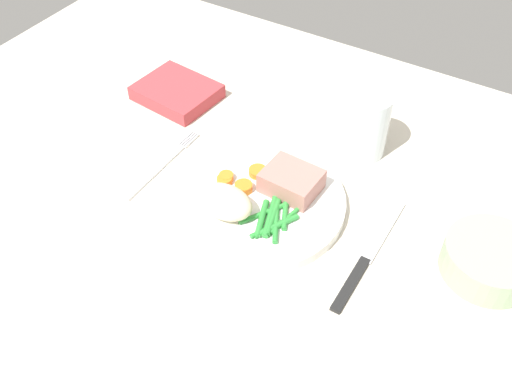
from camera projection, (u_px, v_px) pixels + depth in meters
The scene contains 11 objects.
dining_table at pixel (240, 208), 80.74cm from camera, with size 120.00×90.00×2.00cm.
dinner_plate at pixel (256, 201), 79.16cm from camera, with size 24.36×24.36×1.60cm, color white.
meat_portion at pixel (291, 181), 78.62cm from camera, with size 7.43×6.11×3.06cm, color #B2756B.
mashed_potatoes at pixel (224, 202), 75.41cm from camera, with size 7.86×5.30×3.77cm, color beige.
carrot_slices at pixel (241, 180), 80.26cm from camera, with size 5.76×6.27×1.14cm.
green_beans at pixel (273, 218), 75.46cm from camera, with size 6.59×8.82×0.87cm.
fork at pixel (163, 165), 85.21cm from camera, with size 1.44×16.60×0.40cm.
knife at pixel (368, 255), 73.35cm from camera, with size 1.70×20.50×0.64cm.
water_glass at pixel (363, 127), 84.79cm from camera, with size 7.23×7.23×10.09cm.
salad_bowl at pixel (491, 259), 70.27cm from camera, with size 11.53×11.53×4.16cm.
napkin at pixel (177, 92), 96.23cm from camera, with size 12.44×10.26×2.37cm, color #B2383D.
Camera 1 is at (30.44, -46.03, 60.02)cm, focal length 40.79 mm.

